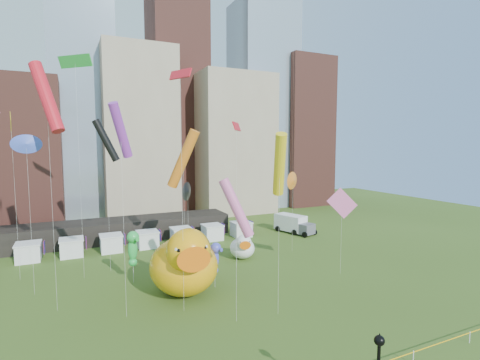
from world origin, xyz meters
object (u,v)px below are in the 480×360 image
small_duck (243,247)px  seahorse_green (133,246)px  seahorse_purple (215,255)px  box_truck (293,224)px  big_duck (185,263)px

small_duck → seahorse_green: (-14.18, -2.52, 2.52)m
seahorse_purple → small_duck: bearing=24.9°
seahorse_green → box_truck: size_ratio=0.77×
small_duck → seahorse_purple: seahorse_purple is taller
small_duck → seahorse_purple: bearing=-115.9°
small_duck → seahorse_purple: (-6.71, -7.51, 1.88)m
seahorse_green → box_truck: (28.00, 11.63, -2.57)m
big_duck → small_duck: big_duck is taller
big_duck → box_truck: 29.38m
big_duck → box_truck: big_duck is taller
big_duck → small_duck: size_ratio=1.98×
box_truck → seahorse_green: bearing=-175.3°
box_truck → small_duck: bearing=-164.5°
big_duck → seahorse_green: bearing=132.5°
small_duck → box_truck: (13.82, 9.11, -0.05)m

